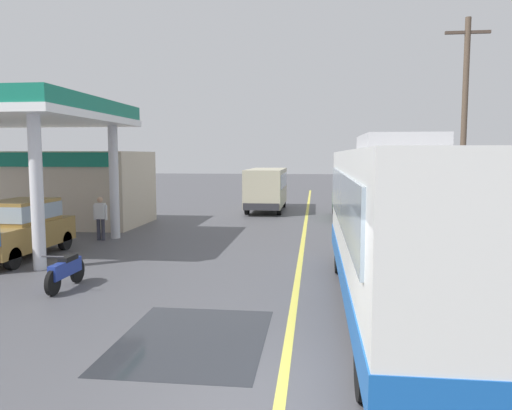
% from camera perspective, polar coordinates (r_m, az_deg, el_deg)
% --- Properties ---
extents(ground, '(120.00, 120.00, 0.00)m').
position_cam_1_polar(ground, '(26.38, 5.81, -1.35)').
color(ground, '#4C4C51').
extents(lane_divider_stripe, '(0.16, 50.00, 0.01)m').
position_cam_1_polar(lane_divider_stripe, '(21.43, 5.58, -2.97)').
color(lane_divider_stripe, '#D8CC4C').
rests_on(lane_divider_stripe, ground).
extents(wet_puddle_patch, '(2.57, 3.42, 0.01)m').
position_cam_1_polar(wet_puddle_patch, '(9.15, -7.31, -14.98)').
color(wet_puddle_patch, '#26282D').
rests_on(wet_puddle_patch, ground).
extents(coach_bus_main, '(2.60, 11.04, 3.69)m').
position_cam_1_polar(coach_bus_main, '(10.63, 16.61, -2.70)').
color(coach_bus_main, white).
rests_on(coach_bus_main, ground).
extents(gas_station_roadside, '(9.10, 11.95, 5.10)m').
position_cam_1_polar(gas_station_roadside, '(23.01, -23.09, 3.76)').
color(gas_station_roadside, '#147259').
rests_on(gas_station_roadside, ground).
extents(car_at_pump, '(1.70, 4.20, 1.82)m').
position_cam_1_polar(car_at_pump, '(17.36, -25.50, -2.18)').
color(car_at_pump, olive).
rests_on(car_at_pump, ground).
extents(minibus_opposing_lane, '(2.04, 6.13, 2.44)m').
position_cam_1_polar(minibus_opposing_lane, '(28.97, 1.22, 2.24)').
color(minibus_opposing_lane, '#BFB799').
rests_on(minibus_opposing_lane, ground).
extents(motorcycle_parked_forecourt, '(0.55, 1.80, 0.92)m').
position_cam_1_polar(motorcycle_parked_forecourt, '(13.03, -20.97, -7.02)').
color(motorcycle_parked_forecourt, black).
rests_on(motorcycle_parked_forecourt, ground).
extents(pedestrian_near_pump, '(0.55, 0.22, 1.66)m').
position_cam_1_polar(pedestrian_near_pump, '(19.83, -17.40, -1.20)').
color(pedestrian_near_pump, '#33333F').
rests_on(pedestrian_near_pump, ground).
extents(car_trailing_behind_bus, '(1.70, 4.20, 1.82)m').
position_cam_1_polar(car_trailing_behind_bus, '(26.28, 10.72, 0.78)').
color(car_trailing_behind_bus, '#1E602D').
rests_on(car_trailing_behind_bus, ground).
extents(utility_pole_roadside, '(1.80, 0.24, 8.84)m').
position_cam_1_polar(utility_pole_roadside, '(22.68, 22.74, 8.75)').
color(utility_pole_roadside, brown).
rests_on(utility_pole_roadside, ground).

